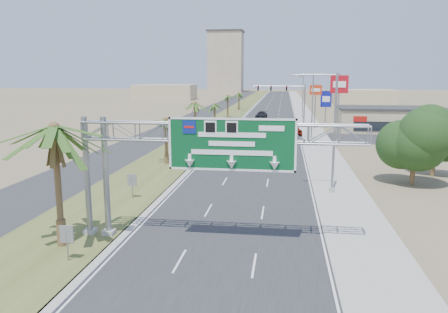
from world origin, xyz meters
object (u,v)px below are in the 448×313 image
Objects in this scene: car_far at (261,115)px; pole_sign_blue at (326,100)px; store_building at (390,120)px; car_right_lane at (292,131)px; pole_sign_red_far at (316,93)px; car_left_lane at (234,159)px; car_mid_lane at (269,146)px; signal_mast at (294,101)px; sign_gantry at (206,142)px; pole_sign_red_near at (339,89)px; palm_near at (54,128)px.

pole_sign_blue reaches higher than car_far.
store_building is 11.93m from pole_sign_blue.
pole_sign_red_far reaches higher than car_right_lane.
car_left_lane is 1.07× the size of car_mid_lane.
signal_mast is 2.37× the size of car_left_lane.
car_left_lane is 39.49m from pole_sign_blue.
car_left_lane is at bearing 92.37° from sign_gantry.
pole_sign_red_far is at bearing 74.46° from car_left_lane.
signal_mast is 14.63m from car_right_lane.
car_left_lane is 26.21m from car_right_lane.
sign_gantry is 0.93× the size of store_building.
pole_sign_red_far is (10.84, -18.51, 5.74)m from car_far.
pole_sign_blue is at bearing 72.26° from car_left_lane.
car_left_lane is 20.57m from pole_sign_red_near.
pole_sign_red_near is at bearing 72.46° from sign_gantry.
palm_near is at bearing -112.24° from car_right_lane.
palm_near reaches higher than pole_sign_red_far.
car_far reaches higher than car_mid_lane.
car_right_lane is 0.59× the size of pole_sign_red_near.
signal_mast is at bearing 77.34° from palm_near.
sign_gantry is 60.88m from pole_sign_blue.
signal_mast is 16.65m from car_far.
pole_sign_blue reaches higher than car_left_lane.
sign_gantry is 4.12× the size of car_mid_lane.
signal_mast is 1.03× the size of pole_sign_red_near.
sign_gantry is at bearing 13.32° from palm_near.
pole_sign_red_near is at bearing 50.55° from car_left_lane.
pole_sign_red_near reaches higher than sign_gantry.
car_mid_lane is at bearing 85.45° from sign_gantry.
pole_sign_red_far is at bearing -46.10° from signal_mast.
car_right_lane is (-17.27, -8.09, -1.18)m from store_building.
palm_near is (-8.14, -1.93, 0.87)m from sign_gantry.
sign_gantry is 2.35× the size of pole_sign_blue.
sign_gantry is 2.03× the size of pole_sign_red_far.
car_mid_lane is (10.70, 34.12, -6.26)m from palm_near.
pole_sign_red_far is at bearing 73.86° from car_mid_lane.
pole_sign_red_near reaches higher than pole_sign_red_far.
pole_sign_red_far is at bearing -51.70° from car_far.
car_right_lane is 0.83× the size of pole_sign_blue.
sign_gantry reaches higher than car_left_lane.
car_left_lane reaches higher than car_mid_lane.
car_left_lane is (-24.00, -33.42, -1.26)m from store_building.
pole_sign_blue is (13.07, 37.00, 4.43)m from car_left_lane.
signal_mast is 5.76m from pole_sign_red_far.
palm_near reaches higher than pole_sign_blue.
pole_sign_red_far reaches higher than pole_sign_blue.
car_mid_lane is (-3.67, -29.85, -4.18)m from signal_mast.
car_left_lane is 37.53m from pole_sign_red_far.
pole_sign_red_far is at bearing 80.17° from sign_gantry.
pole_sign_red_near is (5.51, -24.89, 3.08)m from signal_mast.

